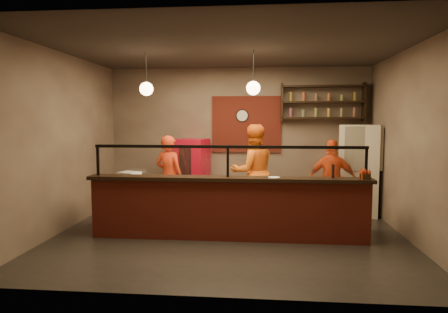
# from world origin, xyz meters

# --- Properties ---
(floor) EXTENTS (6.00, 6.00, 0.00)m
(floor) POSITION_xyz_m (0.00, 0.00, 0.00)
(floor) COLOR black
(floor) RESTS_ON ground
(ceiling) EXTENTS (6.00, 6.00, 0.00)m
(ceiling) POSITION_xyz_m (0.00, 0.00, 3.20)
(ceiling) COLOR #342D28
(ceiling) RESTS_ON wall_back
(wall_back) EXTENTS (6.00, 0.00, 6.00)m
(wall_back) POSITION_xyz_m (0.00, 2.50, 1.60)
(wall_back) COLOR #7D6D5C
(wall_back) RESTS_ON floor
(wall_left) EXTENTS (0.00, 5.00, 5.00)m
(wall_left) POSITION_xyz_m (-3.00, 0.00, 1.60)
(wall_left) COLOR #7D6D5C
(wall_left) RESTS_ON floor
(wall_right) EXTENTS (0.00, 5.00, 5.00)m
(wall_right) POSITION_xyz_m (3.00, 0.00, 1.60)
(wall_right) COLOR #7D6D5C
(wall_right) RESTS_ON floor
(wall_front) EXTENTS (6.00, 0.00, 6.00)m
(wall_front) POSITION_xyz_m (0.00, -2.50, 1.60)
(wall_front) COLOR #7D6D5C
(wall_front) RESTS_ON floor
(brick_patch) EXTENTS (1.60, 0.04, 1.30)m
(brick_patch) POSITION_xyz_m (0.20, 2.47, 1.90)
(brick_patch) COLOR maroon
(brick_patch) RESTS_ON wall_back
(service_counter) EXTENTS (4.60, 0.25, 1.00)m
(service_counter) POSITION_xyz_m (0.00, -0.30, 0.50)
(service_counter) COLOR maroon
(service_counter) RESTS_ON floor
(counter_ledge) EXTENTS (4.70, 0.37, 0.06)m
(counter_ledge) POSITION_xyz_m (0.00, -0.30, 1.03)
(counter_ledge) COLOR black
(counter_ledge) RESTS_ON service_counter
(worktop_cabinet) EXTENTS (4.60, 0.75, 0.85)m
(worktop_cabinet) POSITION_xyz_m (0.00, 0.20, 0.42)
(worktop_cabinet) COLOR gray
(worktop_cabinet) RESTS_ON floor
(worktop) EXTENTS (4.60, 0.75, 0.05)m
(worktop) POSITION_xyz_m (0.00, 0.20, 0.88)
(worktop) COLOR silver
(worktop) RESTS_ON worktop_cabinet
(sneeze_guard) EXTENTS (4.50, 0.05, 0.52)m
(sneeze_guard) POSITION_xyz_m (0.00, -0.30, 1.37)
(sneeze_guard) COLOR white
(sneeze_guard) RESTS_ON counter_ledge
(wall_shelving) EXTENTS (1.84, 0.28, 0.85)m
(wall_shelving) POSITION_xyz_m (1.90, 2.32, 2.40)
(wall_shelving) COLOR black
(wall_shelving) RESTS_ON wall_back
(wall_clock) EXTENTS (0.30, 0.04, 0.30)m
(wall_clock) POSITION_xyz_m (0.10, 2.46, 2.10)
(wall_clock) COLOR black
(wall_clock) RESTS_ON wall_back
(pendant_left) EXTENTS (0.24, 0.24, 0.77)m
(pendant_left) POSITION_xyz_m (-1.50, 0.20, 2.55)
(pendant_left) COLOR black
(pendant_left) RESTS_ON ceiling
(pendant_right) EXTENTS (0.24, 0.24, 0.77)m
(pendant_right) POSITION_xyz_m (0.40, 0.20, 2.55)
(pendant_right) COLOR black
(pendant_right) RESTS_ON ceiling
(cook_left) EXTENTS (0.72, 0.60, 1.69)m
(cook_left) POSITION_xyz_m (-1.34, 1.16, 0.84)
(cook_left) COLOR red
(cook_left) RESTS_ON floor
(cook_mid) EXTENTS (1.12, 1.00, 1.91)m
(cook_mid) POSITION_xyz_m (0.38, 1.21, 0.96)
(cook_mid) COLOR orange
(cook_mid) RESTS_ON floor
(cook_right) EXTENTS (0.99, 0.51, 1.62)m
(cook_right) POSITION_xyz_m (1.94, 1.12, 0.81)
(cook_right) COLOR red
(cook_right) RESTS_ON floor
(fridge) EXTENTS (0.94, 0.90, 1.90)m
(fridge) POSITION_xyz_m (2.60, 1.79, 0.95)
(fridge) COLOR beige
(fridge) RESTS_ON floor
(red_cooler) EXTENTS (0.79, 0.75, 1.57)m
(red_cooler) POSITION_xyz_m (-1.03, 2.15, 0.79)
(red_cooler) COLOR #B50C25
(red_cooler) RESTS_ON floor
(pizza_dough) EXTENTS (0.57, 0.57, 0.01)m
(pizza_dough) POSITION_xyz_m (1.02, 0.10, 0.91)
(pizza_dough) COLOR beige
(pizza_dough) RESTS_ON worktop
(prep_tub_a) EXTENTS (0.42, 0.39, 0.17)m
(prep_tub_a) POSITION_xyz_m (-1.81, 0.09, 0.99)
(prep_tub_a) COLOR white
(prep_tub_a) RESTS_ON worktop
(prep_tub_b) EXTENTS (0.30, 0.25, 0.14)m
(prep_tub_b) POSITION_xyz_m (-1.86, 0.27, 0.97)
(prep_tub_b) COLOR silver
(prep_tub_b) RESTS_ON worktop
(prep_tub_c) EXTENTS (0.29, 0.24, 0.14)m
(prep_tub_c) POSITION_xyz_m (-1.72, -0.03, 0.97)
(prep_tub_c) COLOR silver
(prep_tub_c) RESTS_ON worktop
(rolling_pin) EXTENTS (0.34, 0.10, 0.06)m
(rolling_pin) POSITION_xyz_m (-0.64, 0.33, 0.93)
(rolling_pin) COLOR yellow
(rolling_pin) RESTS_ON worktop
(condiment_caddy) EXTENTS (0.19, 0.16, 0.09)m
(condiment_caddy) POSITION_xyz_m (2.20, -0.33, 1.11)
(condiment_caddy) COLOR black
(condiment_caddy) RESTS_ON counter_ledge
(pepper_mill) EXTENTS (0.06, 0.06, 0.22)m
(pepper_mill) POSITION_xyz_m (1.71, -0.27, 1.17)
(pepper_mill) COLOR black
(pepper_mill) RESTS_ON counter_ledge
(small_plate) EXTENTS (0.24, 0.24, 0.01)m
(small_plate) POSITION_xyz_m (0.76, -0.34, 1.07)
(small_plate) COLOR silver
(small_plate) RESTS_ON counter_ledge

